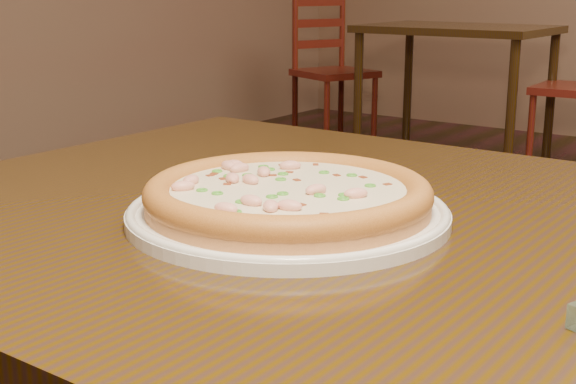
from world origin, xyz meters
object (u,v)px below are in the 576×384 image
Objects in this scene: plate at (288,212)px; hero_table at (414,323)px; bg_table_left at (457,43)px; pizza at (288,195)px; chair_a at (330,71)px.

hero_table is at bearing 22.62° from plate.
plate is at bearing -67.99° from bg_table_left.
pizza is (-0.12, -0.05, 0.13)m from hero_table.
chair_a is (-2.32, 3.63, -0.32)m from plate.
chair_a is (-2.32, 3.63, -0.34)m from pizza.
hero_table is 3.69× the size of plate.
bg_table_left is at bearing 113.94° from hero_table.
hero_table is 0.17m from plate.
hero_table is at bearing -55.71° from chair_a.
pizza reaches higher than plate.
plate reaches higher than bg_table_left.
hero_table is at bearing -66.06° from bg_table_left.
chair_a reaches higher than plate.
chair_a is (-2.44, 3.58, -0.21)m from hero_table.
plate is 3.85m from bg_table_left.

